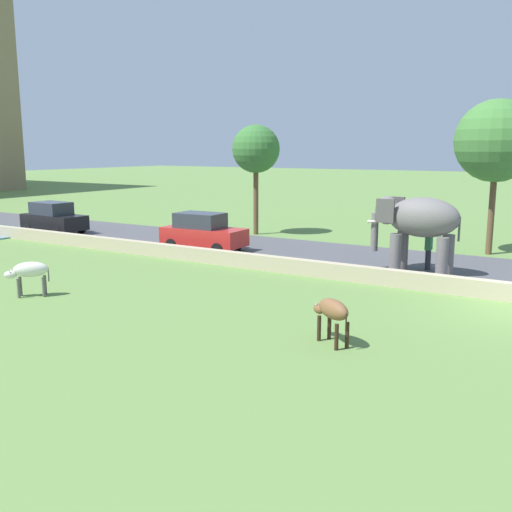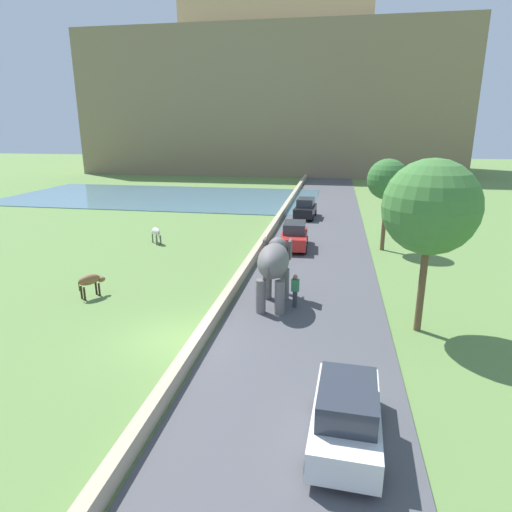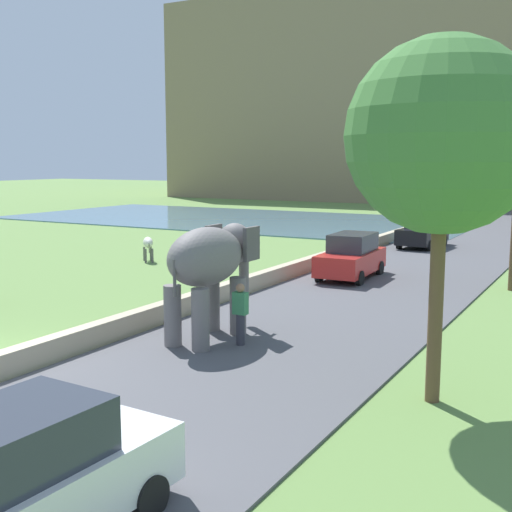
# 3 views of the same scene
# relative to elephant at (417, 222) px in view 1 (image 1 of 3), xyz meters

# --- Properties ---
(road_surface) EXTENTS (7.00, 120.00, 0.06)m
(road_surface) POSITION_rel_elephant_xyz_m (1.57, 15.81, -2.01)
(road_surface) COLOR #4C4C51
(road_surface) RESTS_ON ground
(barrier_wall) EXTENTS (0.40, 110.00, 0.59)m
(barrier_wall) POSITION_rel_elephant_xyz_m (-2.23, 13.81, -1.74)
(barrier_wall) COLOR tan
(barrier_wall) RESTS_ON ground
(elephant) EXTENTS (1.43, 3.47, 2.99)m
(elephant) POSITION_rel_elephant_xyz_m (0.00, 0.00, 0.00)
(elephant) COLOR slate
(elephant) RESTS_ON ground
(person_beside_elephant) EXTENTS (0.36, 0.22, 1.63)m
(person_beside_elephant) POSITION_rel_elephant_xyz_m (1.01, -0.21, -1.16)
(person_beside_elephant) COLOR #33333D
(person_beside_elephant) RESTS_ON ground
(car_red) EXTENTS (1.92, 4.06, 1.80)m
(car_red) POSITION_rel_elephant_xyz_m (-0.00, 10.11, -1.14)
(car_red) COLOR red
(car_red) RESTS_ON ground
(car_black) EXTENTS (1.95, 4.08, 1.80)m
(car_black) POSITION_rel_elephant_xyz_m (0.00, 20.68, -1.14)
(car_black) COLOR black
(car_black) RESTS_ON ground
(cow_white) EXTENTS (1.20, 1.24, 1.15)m
(cow_white) POSITION_rel_elephant_xyz_m (-9.85, 9.75, -1.20)
(cow_white) COLOR silver
(cow_white) RESTS_ON ground
(cow_brown) EXTENTS (1.02, 1.35, 1.15)m
(cow_brown) POSITION_rel_elephant_xyz_m (-8.94, -0.57, -1.20)
(cow_brown) COLOR brown
(cow_brown) RESTS_ON ground
(tree_near) EXTENTS (3.66, 3.66, 6.94)m
(tree_near) POSITION_rel_elephant_xyz_m (6.17, -1.58, 3.06)
(tree_near) COLOR brown
(tree_near) RESTS_ON ground
(tree_mid) EXTENTS (2.64, 2.64, 6.08)m
(tree_mid) POSITION_rel_elephant_xyz_m (5.90, 10.81, 2.67)
(tree_mid) COLOR brown
(tree_mid) RESTS_ON ground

